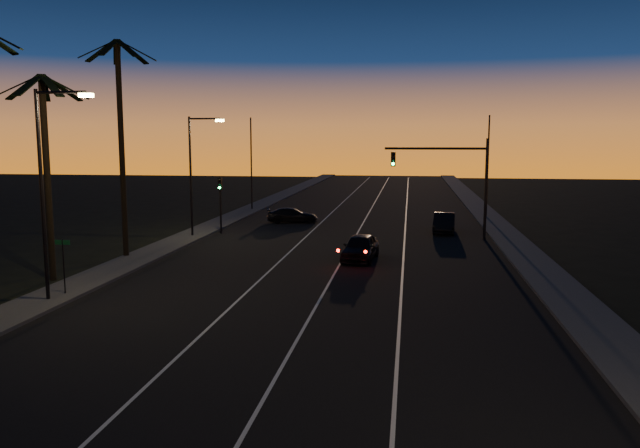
% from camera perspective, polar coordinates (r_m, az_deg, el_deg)
% --- Properties ---
extents(road, '(20.00, 170.00, 0.01)m').
position_cam_1_polar(road, '(35.10, 1.04, -3.64)').
color(road, black).
rests_on(road, ground).
extents(sidewalk_left, '(2.40, 170.00, 0.16)m').
position_cam_1_polar(sidewalk_left, '(38.11, -15.94, -2.92)').
color(sidewalk_left, '#383936').
rests_on(sidewalk_left, ground).
extents(sidewalk_right, '(2.40, 170.00, 0.16)m').
position_cam_1_polar(sidewalk_right, '(35.50, 19.32, -3.84)').
color(sidewalk_right, '#383936').
rests_on(sidewalk_right, ground).
extents(lane_stripe_left, '(0.12, 160.00, 0.01)m').
position_cam_1_polar(lane_stripe_left, '(35.59, -3.77, -3.48)').
color(lane_stripe_left, silver).
rests_on(lane_stripe_left, road).
extents(lane_stripe_mid, '(0.12, 160.00, 0.01)m').
position_cam_1_polar(lane_stripe_mid, '(35.04, 1.85, -3.65)').
color(lane_stripe_mid, silver).
rests_on(lane_stripe_mid, road).
extents(lane_stripe_right, '(0.12, 160.00, 0.01)m').
position_cam_1_polar(lane_stripe_right, '(34.83, 7.60, -3.78)').
color(lane_stripe_right, silver).
rests_on(lane_stripe_right, road).
extents(palm_mid, '(4.25, 4.16, 10.03)m').
position_cam_1_polar(palm_mid, '(33.13, -23.78, 5.91)').
color(palm_mid, black).
rests_on(palm_mid, ground).
extents(palm_far, '(4.25, 4.16, 12.53)m').
position_cam_1_polar(palm_far, '(37.91, -17.76, 8.41)').
color(palm_far, black).
rests_on(palm_far, ground).
extents(streetlight_left_near, '(2.55, 0.26, 9.00)m').
position_cam_1_polar(streetlight_left_near, '(28.45, -23.64, 3.83)').
color(streetlight_left_near, black).
rests_on(streetlight_left_near, ground).
extents(streetlight_left_far, '(2.55, 0.26, 8.50)m').
position_cam_1_polar(streetlight_left_far, '(44.75, -11.38, 5.21)').
color(streetlight_left_far, black).
rests_on(streetlight_left_far, ground).
extents(street_sign, '(0.70, 0.06, 2.60)m').
position_cam_1_polar(street_sign, '(29.79, -22.41, -3.07)').
color(street_sign, black).
rests_on(street_sign, ground).
extents(signal_mast, '(7.10, 0.41, 7.00)m').
position_cam_1_polar(signal_mast, '(44.27, 11.94, 4.80)').
color(signal_mast, black).
rests_on(signal_mast, ground).
extents(signal_post, '(0.28, 0.37, 4.20)m').
position_cam_1_polar(signal_post, '(46.40, -9.11, 2.66)').
color(signal_post, black).
rests_on(signal_post, ground).
extents(far_pole_left, '(0.14, 0.14, 9.00)m').
position_cam_1_polar(far_pole_left, '(61.12, -6.30, 5.44)').
color(far_pole_left, black).
rests_on(far_pole_left, ground).
extents(far_pole_right, '(0.14, 0.14, 9.00)m').
position_cam_1_polar(far_pole_right, '(56.58, 15.08, 5.03)').
color(far_pole_right, black).
rests_on(far_pole_right, ground).
extents(lead_car, '(2.18, 5.03, 1.49)m').
position_cam_1_polar(lead_car, '(36.03, 3.70, -2.14)').
color(lead_car, black).
rests_on(lead_car, road).
extents(right_car, '(1.87, 4.52, 1.46)m').
position_cam_1_polar(right_car, '(47.44, 11.28, 0.11)').
color(right_car, black).
rests_on(right_car, road).
extents(cross_car, '(4.52, 2.65, 1.23)m').
position_cam_1_polar(cross_car, '(52.17, -2.58, 0.81)').
color(cross_car, black).
rests_on(cross_car, road).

